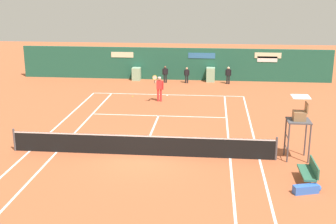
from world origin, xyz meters
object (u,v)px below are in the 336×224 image
at_px(player_on_baseline, 159,87).
at_px(tennis_ball_by_sideline, 54,140).
at_px(equipment_bag, 308,189).
at_px(tennis_ball_mid_court, 120,141).
at_px(tennis_ball_near_service_line, 133,96).
at_px(player_bench, 310,171).
at_px(ball_kid_centre_post, 228,74).
at_px(ball_kid_left_post, 187,74).
at_px(umpire_chair, 299,118).
at_px(ball_kid_right_post, 165,73).

distance_m(player_on_baseline, tennis_ball_by_sideline, 9.34).
xyz_separation_m(equipment_bag, tennis_ball_mid_court, (-8.15, 4.94, -0.13)).
xyz_separation_m(tennis_ball_near_service_line, tennis_ball_mid_court, (0.97, -9.12, 0.00)).
bearing_deg(player_bench, tennis_ball_by_sideline, 71.65).
xyz_separation_m(player_bench, tennis_ball_near_service_line, (-9.32, 13.13, -0.48)).
distance_m(player_bench, ball_kid_centre_post, 18.19).
relative_size(equipment_bag, ball_kid_left_post, 0.88).
xyz_separation_m(ball_kid_centre_post, tennis_ball_by_sideline, (-9.03, -14.12, -0.75)).
relative_size(equipment_bag, player_on_baseline, 0.59).
bearing_deg(tennis_ball_by_sideline, umpire_chair, -6.60).
relative_size(equipment_bag, ball_kid_centre_post, 0.81).
height_order(ball_kid_left_post, tennis_ball_mid_court, ball_kid_left_post).
bearing_deg(tennis_ball_mid_court, ball_kid_right_post, 86.79).
height_order(player_on_baseline, ball_kid_left_post, player_on_baseline).
height_order(umpire_chair, ball_kid_right_post, umpire_chair).
relative_size(player_on_baseline, tennis_ball_near_service_line, 27.46).
bearing_deg(ball_kid_right_post, equipment_bag, 104.47).
xyz_separation_m(player_bench, equipment_bag, (-0.20, -0.93, -0.35)).
distance_m(equipment_bag, ball_kid_centre_post, 19.09).
distance_m(ball_kid_right_post, tennis_ball_near_service_line, 5.22).
distance_m(ball_kid_left_post, tennis_ball_mid_court, 14.22).
bearing_deg(player_on_baseline, tennis_ball_mid_court, 83.97).
bearing_deg(ball_kid_left_post, tennis_ball_by_sideline, 64.21).
xyz_separation_m(tennis_ball_near_service_line, tennis_ball_by_sideline, (-2.35, -9.26, 0.00)).
bearing_deg(player_on_baseline, ball_kid_centre_post, -127.30).
bearing_deg(ball_kid_right_post, umpire_chair, 109.10).
bearing_deg(umpire_chair, tennis_ball_by_sideline, 83.40).
xyz_separation_m(player_bench, ball_kid_left_post, (-5.87, 18.00, 0.21)).
height_order(equipment_bag, tennis_ball_near_service_line, equipment_bag).
bearing_deg(tennis_ball_mid_court, player_on_baseline, 82.83).
xyz_separation_m(equipment_bag, ball_kid_left_post, (-5.67, 18.92, 0.56)).
bearing_deg(tennis_ball_near_service_line, ball_kid_left_post, 54.63).
distance_m(equipment_bag, tennis_ball_mid_court, 9.53).
bearing_deg(equipment_bag, ball_kid_centre_post, 97.36).
xyz_separation_m(ball_kid_right_post, tennis_ball_mid_court, (-0.78, -13.99, -0.73)).
distance_m(player_bench, equipment_bag, 1.01).
bearing_deg(ball_kid_centre_post, player_on_baseline, 56.63).
height_order(equipment_bag, ball_kid_right_post, ball_kid_right_post).
relative_size(player_bench, player_on_baseline, 0.85).
bearing_deg(tennis_ball_by_sideline, equipment_bag, -22.70).
height_order(ball_kid_right_post, ball_kid_centre_post, ball_kid_centre_post).
relative_size(player_bench, ball_kid_centre_post, 1.17).
xyz_separation_m(ball_kid_left_post, tennis_ball_mid_court, (-2.48, -13.99, -0.69)).
xyz_separation_m(ball_kid_right_post, tennis_ball_by_sideline, (-4.11, -14.12, -0.73)).
bearing_deg(tennis_ball_by_sideline, ball_kid_left_post, 67.66).
bearing_deg(player_bench, tennis_ball_mid_court, 64.35).
distance_m(player_bench, player_on_baseline, 14.15).
height_order(umpire_chair, ball_kid_left_post, umpire_chair).
xyz_separation_m(player_on_baseline, tennis_ball_mid_court, (-1.02, -8.08, -0.96)).
distance_m(player_on_baseline, tennis_ball_mid_court, 8.20).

